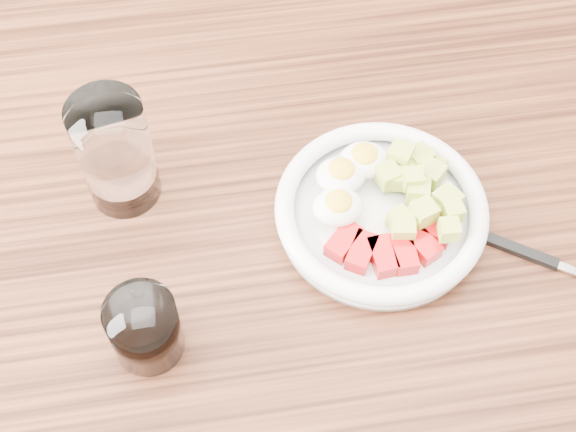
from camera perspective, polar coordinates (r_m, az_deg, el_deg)
name	(u,v)px	position (r m, az deg, el deg)	size (l,w,h in m)	color
dining_table	(298,282)	(0.92, 0.71, -4.74)	(1.50, 0.90, 0.77)	brown
bowl	(381,208)	(0.83, 6.66, 0.59)	(0.22, 0.22, 0.05)	white
fork	(541,259)	(0.85, 17.54, -2.91)	(0.15, 0.11, 0.01)	black
water_glass	(115,153)	(0.83, -12.18, 4.43)	(0.08, 0.08, 0.13)	white
coffee_glass	(145,329)	(0.76, -10.15, -7.90)	(0.07, 0.07, 0.08)	white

